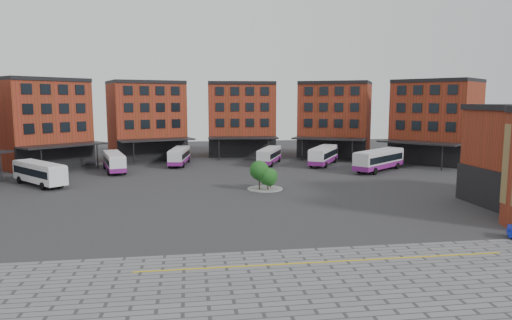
{
  "coord_description": "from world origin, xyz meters",
  "views": [
    {
      "loc": [
        -7.2,
        -43.07,
        11.07
      ],
      "look_at": [
        0.55,
        9.79,
        4.0
      ],
      "focal_mm": 32.0,
      "sensor_mm": 36.0,
      "label": 1
    }
  ],
  "objects": [
    {
      "name": "bus_e",
      "position": [
        15.44,
        31.65,
        1.71
      ],
      "size": [
        7.85,
        10.95,
        3.15
      ],
      "rotation": [
        0.0,
        0.0,
        -0.53
      ],
      "color": "white",
      "rests_on": "ground"
    },
    {
      "name": "ground",
      "position": [
        0.0,
        0.0,
        0.0
      ],
      "size": [
        160.0,
        160.0,
        0.0
      ],
      "primitive_type": "plane",
      "color": "#28282B",
      "rests_on": "ground"
    },
    {
      "name": "paving_zone",
      "position": [
        2.0,
        -22.0,
        0.01
      ],
      "size": [
        50.0,
        22.0,
        0.02
      ],
      "primitive_type": "cube",
      "color": "slate",
      "rests_on": "ground"
    },
    {
      "name": "bus_f",
      "position": [
        22.06,
        23.93,
        1.79
      ],
      "size": [
        10.79,
        9.54,
        3.31
      ],
      "rotation": [
        0.0,
        0.0,
        -0.88
      ],
      "color": "silver",
      "rests_on": "ground"
    },
    {
      "name": "main_building",
      "position": [
        -4.77,
        38.25,
        7.23
      ],
      "size": [
        94.14,
        42.48,
        14.6
      ],
      "color": "maroon",
      "rests_on": "ground"
    },
    {
      "name": "bus_c",
      "position": [
        -8.98,
        35.34,
        1.56
      ],
      "size": [
        3.69,
        10.47,
        2.89
      ],
      "rotation": [
        0.0,
        0.0,
        -0.13
      ],
      "color": "silver",
      "rests_on": "ground"
    },
    {
      "name": "bus_d",
      "position": [
        6.45,
        34.05,
        1.51
      ],
      "size": [
        5.89,
        10.05,
        2.8
      ],
      "rotation": [
        0.0,
        0.0,
        -0.39
      ],
      "color": "silver",
      "rests_on": "ground"
    },
    {
      "name": "bus_b",
      "position": [
        -18.82,
        29.23,
        1.59
      ],
      "size": [
        5.02,
        10.68,
        2.93
      ],
      "rotation": [
        0.0,
        0.0,
        0.26
      ],
      "color": "silver",
      "rests_on": "ground"
    },
    {
      "name": "yellow_line",
      "position": [
        2.0,
        -14.0,
        0.03
      ],
      "size": [
        26.0,
        0.15,
        0.02
      ],
      "primitive_type": "cube",
      "color": "gold",
      "rests_on": "paving_zone"
    },
    {
      "name": "tree_island",
      "position": [
        1.91,
        11.49,
        1.85
      ],
      "size": [
        4.4,
        4.4,
        3.69
      ],
      "color": "gray",
      "rests_on": "ground"
    },
    {
      "name": "bus_a",
      "position": [
        -26.59,
        18.83,
        1.79
      ],
      "size": [
        8.79,
        9.64,
        3.01
      ],
      "rotation": [
        0.0,
        0.0,
        0.71
      ],
      "color": "white",
      "rests_on": "ground"
    }
  ]
}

